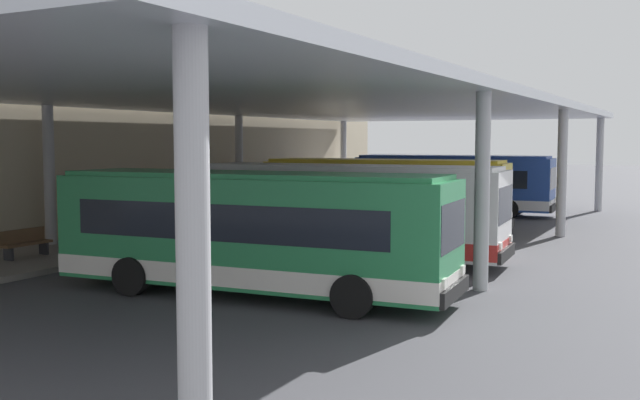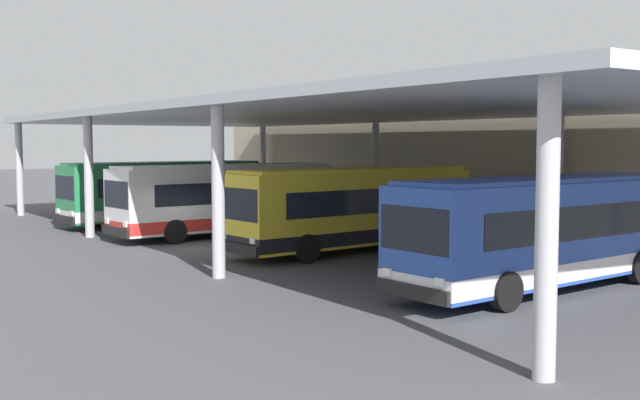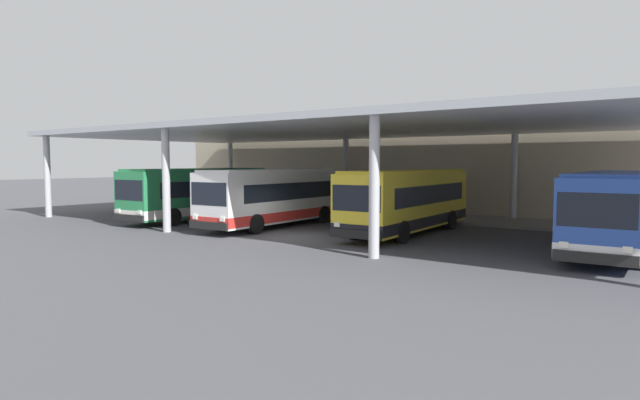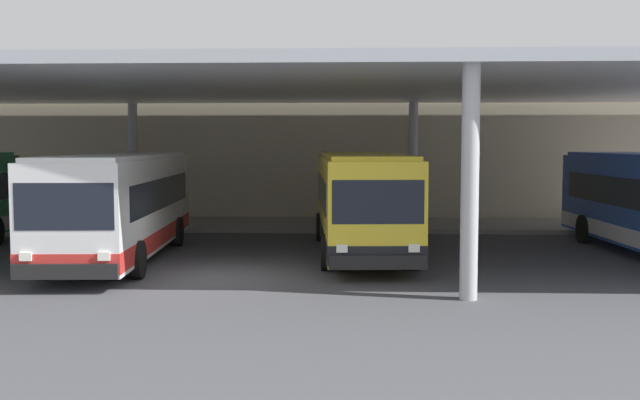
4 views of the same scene
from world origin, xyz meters
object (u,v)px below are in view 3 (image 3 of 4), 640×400
at_px(bus_second_bay, 277,196).
at_px(bench_waiting, 304,201).
at_px(bus_far_bay, 615,211).
at_px(bus_middle_bay, 408,200).
at_px(trash_bin, 274,199).
at_px(bus_nearest_bay, 199,193).

relative_size(bus_second_bay, bench_waiting, 5.93).
bearing_deg(bus_far_bay, bus_middle_bay, 178.90).
xyz_separation_m(bus_far_bay, bench_waiting, (-21.77, 7.53, -0.99)).
bearing_deg(bus_second_bay, trash_bin, 133.03).
height_order(bus_middle_bay, bus_far_bay, same).
bearing_deg(bus_far_bay, bench_waiting, 160.91).
distance_m(bus_second_bay, trash_bin, 11.83).
xyz_separation_m(bus_middle_bay, bench_waiting, (-12.58, 7.36, -0.99)).
height_order(bus_middle_bay, bench_waiting, bus_middle_bay).
distance_m(bus_second_bay, bus_far_bay, 16.50).
bearing_deg(bench_waiting, bus_middle_bay, -30.32).
xyz_separation_m(bus_second_bay, bench_waiting, (-5.34, 9.02, -0.99)).
relative_size(bus_nearest_bay, bus_second_bay, 1.00).
bearing_deg(bench_waiting, bus_far_bay, -19.09).
relative_size(bus_far_bay, trash_bin, 10.86).
relative_size(bus_middle_bay, bus_far_bay, 1.00).
relative_size(bus_middle_bay, trash_bin, 10.90).
bearing_deg(bus_middle_bay, trash_bin, 155.55).
relative_size(bus_second_bay, bus_far_bay, 1.00).
relative_size(bus_second_bay, bus_middle_bay, 1.00).
bearing_deg(bus_middle_bay, bench_waiting, 149.68).
bearing_deg(trash_bin, bus_second_bay, -46.97).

